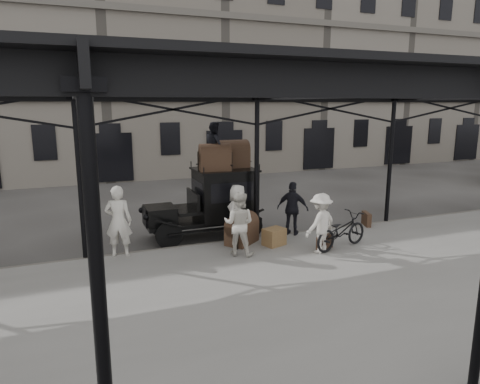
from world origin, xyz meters
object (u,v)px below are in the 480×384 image
object	(u,v)px
bicycle	(341,231)
steamer_trunk_platform	(242,231)
porter_left	(118,221)
steamer_trunk_roof_near	(215,159)
taxi	(215,199)
porter_official	(293,209)

from	to	relation	value
bicycle	steamer_trunk_platform	world-z (taller)	bicycle
porter_left	steamer_trunk_platform	size ratio (longest dim) A/B	1.93
bicycle	steamer_trunk_roof_near	distance (m)	4.34
taxi	porter_left	size ratio (longest dim) A/B	1.88
porter_left	bicycle	xyz separation A→B (m)	(5.94, -1.65, -0.46)
porter_left	bicycle	distance (m)	6.19
taxi	porter_official	distance (m)	2.48
steamer_trunk_platform	porter_official	bearing A→B (deg)	-31.26
taxi	steamer_trunk_roof_near	xyz separation A→B (m)	(-0.08, -0.25, 1.32)
taxi	steamer_trunk_roof_near	size ratio (longest dim) A/B	3.86
steamer_trunk_platform	steamer_trunk_roof_near	bearing A→B (deg)	71.47
taxi	steamer_trunk_platform	bearing A→B (deg)	-76.74
steamer_trunk_roof_near	porter_official	bearing A→B (deg)	-15.32
bicycle	steamer_trunk_roof_near	size ratio (longest dim) A/B	2.06
bicycle	taxi	bearing A→B (deg)	29.34
porter_official	steamer_trunk_platform	world-z (taller)	porter_official
steamer_trunk_roof_near	porter_left	bearing A→B (deg)	-153.19
taxi	porter_official	xyz separation A→B (m)	(2.13, -1.24, -0.21)
porter_official	bicycle	distance (m)	1.82
taxi	steamer_trunk_platform	xyz separation A→B (m)	(0.34, -1.45, -0.68)
porter_left	steamer_trunk_roof_near	world-z (taller)	steamer_trunk_roof_near
taxi	steamer_trunk_platform	distance (m)	1.64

